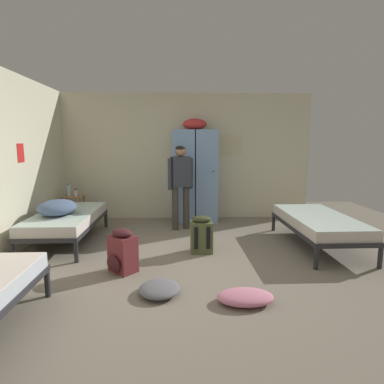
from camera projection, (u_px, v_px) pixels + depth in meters
The scene contains 14 objects.
ground_plane at pixel (193, 268), 4.18m from camera, with size 9.01×9.01×0.00m, color gray.
room_backdrop at pixel (107, 161), 5.27m from camera, with size 5.19×5.69×2.61m.
locker_bank at pixel (195, 174), 6.55m from camera, with size 0.90×0.55×2.07m.
shelf_unit at pixel (74, 207), 6.33m from camera, with size 0.38×0.30×0.57m.
bed_right at pixel (318, 222), 5.00m from camera, with size 0.90×1.90×0.49m.
bed_left_rear at pixel (67, 219), 5.20m from camera, with size 0.90×1.90×0.49m.
bedding_heap at pixel (57, 207), 5.00m from camera, with size 0.57×0.70×0.24m.
person_traveler at pixel (181, 180), 5.91m from camera, with size 0.46×0.30×1.55m.
water_bottle at pixel (69, 190), 6.30m from camera, with size 0.06×0.06×0.24m.
lotion_bottle at pixel (76, 193), 6.25m from camera, with size 0.06×0.06×0.15m.
backpack_olive at pixel (201, 235), 4.75m from camera, with size 0.32×0.34×0.55m.
backpack_maroon at pixel (122, 252), 4.02m from camera, with size 0.42×0.42×0.55m.
clothes_pile_pink at pixel (245, 297), 3.27m from camera, with size 0.58×0.38×0.12m.
clothes_pile_grey at pixel (159, 289), 3.45m from camera, with size 0.44×0.47×0.12m.
Camera 1 is at (-0.19, -3.98, 1.61)m, focal length 30.26 mm.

